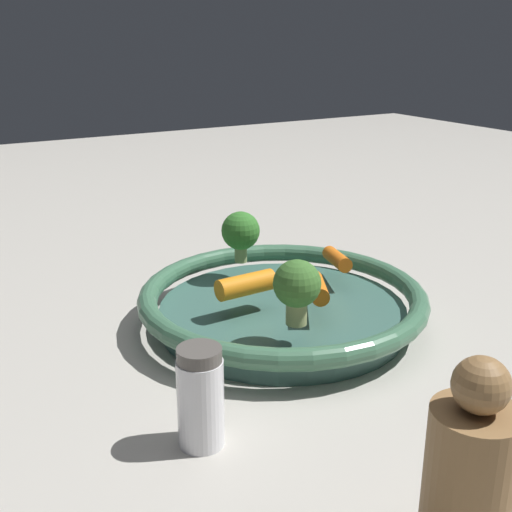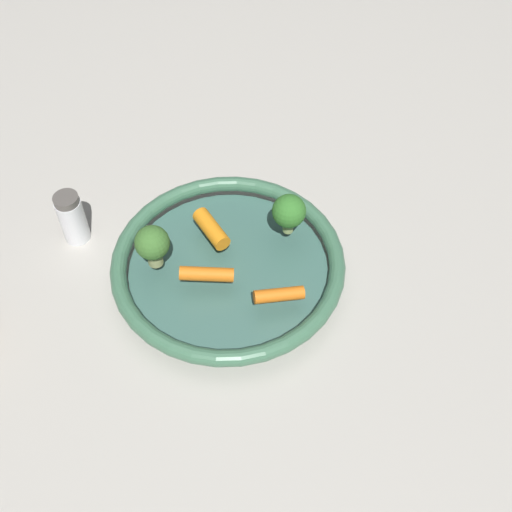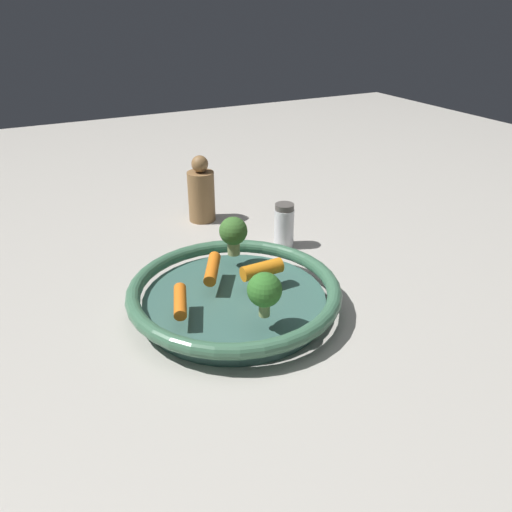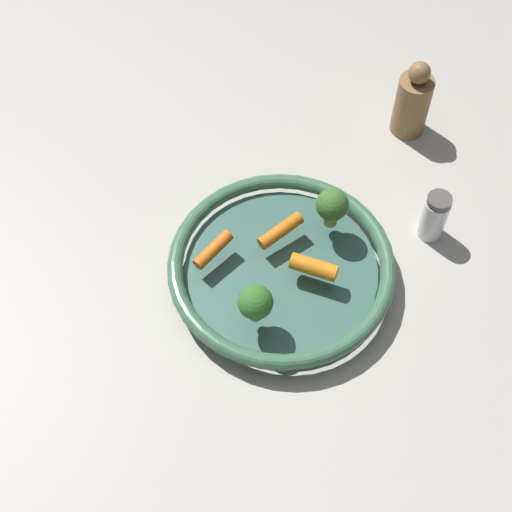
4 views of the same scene
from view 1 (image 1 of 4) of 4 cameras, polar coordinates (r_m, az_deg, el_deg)
name	(u,v)px [view 1 (image 1 of 4)]	position (r m, az deg, el deg)	size (l,w,h in m)	color
ground_plane	(282,324)	(0.66, 2.28, -5.94)	(2.53, 2.53, 0.00)	#B7B2A8
serving_bowl	(282,304)	(0.65, 2.31, -4.21)	(0.28, 0.28, 0.04)	#3D665B
baby_carrot_center	(248,286)	(0.61, -0.72, -2.63)	(0.02, 0.02, 0.06)	orange
baby_carrot_right	(337,259)	(0.70, 7.06, -0.25)	(0.02, 0.02, 0.06)	orange
baby_carrot_near_rim	(317,288)	(0.62, 5.35, -2.76)	(0.02, 0.02, 0.06)	orange
broccoli_floret_large	(239,232)	(0.70, -1.46, 2.11)	(0.04, 0.04, 0.06)	#98A966
broccoli_floret_small	(297,286)	(0.55, 3.59, -2.63)	(0.04, 0.04, 0.06)	tan
salt_shaker	(201,397)	(0.46, -4.85, -12.17)	(0.03, 0.03, 0.07)	white
pepper_mill	(470,475)	(0.38, 18.11, -17.67)	(0.05, 0.05, 0.12)	olive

